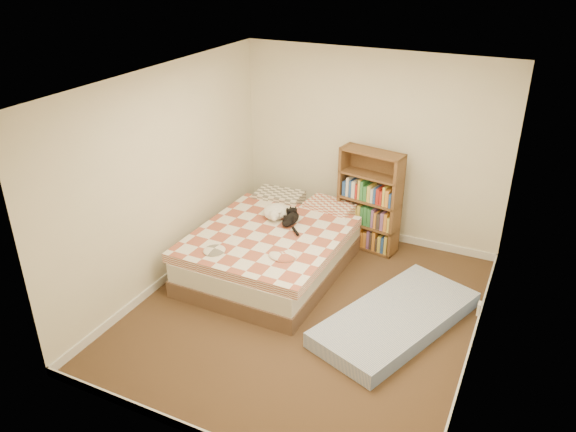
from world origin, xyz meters
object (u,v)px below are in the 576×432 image
at_px(black_cat, 292,218).
at_px(white_dog, 276,212).
at_px(floor_mattress, 396,319).
at_px(bookshelf, 369,211).
at_px(bed, 276,246).

relative_size(black_cat, white_dog, 1.35).
bearing_deg(floor_mattress, bookshelf, 139.27).
bearing_deg(bed, white_dog, 116.51).
bearing_deg(bookshelf, floor_mattress, -51.50).
height_order(bed, white_dog, white_dog).
xyz_separation_m(floor_mattress, black_cat, (-1.56, 0.72, 0.52)).
xyz_separation_m(bed, white_dog, (-0.11, 0.22, 0.35)).
height_order(bed, bookshelf, bookshelf).
bearing_deg(white_dog, bookshelf, 61.45).
bearing_deg(bookshelf, bed, -121.02).
height_order(bed, floor_mattress, bed).
relative_size(bed, white_dog, 5.12).
bearing_deg(bed, floor_mattress, -16.96).
xyz_separation_m(bed, floor_mattress, (1.68, -0.54, -0.19)).
xyz_separation_m(bookshelf, floor_mattress, (0.83, -1.52, -0.42)).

